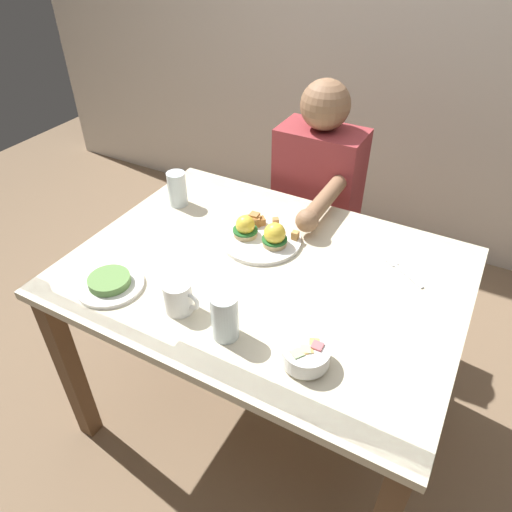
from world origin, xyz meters
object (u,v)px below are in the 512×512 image
(dining_table, at_px, (265,294))
(side_plate, at_px, (110,283))
(fork, at_px, (402,271))
(water_glass_near, at_px, (225,318))
(diner_person, at_px, (315,200))
(fruit_bowl, at_px, (306,355))
(coffee_mug, at_px, (179,296))
(water_glass_far, at_px, (177,191))
(eggs_benedict_plate, at_px, (261,235))

(dining_table, relative_size, side_plate, 6.00)
(fork, relative_size, water_glass_near, 1.02)
(side_plate, relative_size, diner_person, 0.18)
(fruit_bowl, bearing_deg, side_plate, -178.73)
(water_glass_near, bearing_deg, coffee_mug, 173.12)
(water_glass_near, relative_size, side_plate, 0.68)
(water_glass_near, xyz_separation_m, side_plate, (-0.40, -0.00, -0.05))
(dining_table, height_order, side_plate, side_plate)
(coffee_mug, xyz_separation_m, diner_person, (0.05, 0.87, -0.14))
(water_glass_far, bearing_deg, diner_person, 46.84)
(coffee_mug, bearing_deg, diner_person, 86.97)
(fork, distance_m, side_plate, 0.89)
(eggs_benedict_plate, xyz_separation_m, fruit_bowl, (0.34, -0.40, 0.00))
(fork, xyz_separation_m, side_plate, (-0.75, -0.49, 0.01))
(fruit_bowl, relative_size, water_glass_far, 0.93)
(water_glass_near, height_order, diner_person, diner_person)
(fruit_bowl, relative_size, side_plate, 0.60)
(dining_table, distance_m, eggs_benedict_plate, 0.20)
(eggs_benedict_plate, bearing_deg, coffee_mug, -96.35)
(diner_person, bearing_deg, dining_table, -82.51)
(side_plate, bearing_deg, water_glass_far, 101.82)
(eggs_benedict_plate, xyz_separation_m, water_glass_far, (-0.39, 0.06, 0.03))
(eggs_benedict_plate, bearing_deg, dining_table, -56.90)
(fruit_bowl, xyz_separation_m, water_glass_near, (-0.22, -0.01, 0.03))
(dining_table, relative_size, fork, 8.63)
(fork, bearing_deg, side_plate, -146.81)
(side_plate, bearing_deg, coffee_mug, 4.77)
(fruit_bowl, distance_m, side_plate, 0.63)
(coffee_mug, xyz_separation_m, fork, (0.50, 0.47, -0.05))
(coffee_mug, xyz_separation_m, water_glass_far, (-0.34, 0.46, 0.01))
(water_glass_far, relative_size, diner_person, 0.11)
(dining_table, relative_size, coffee_mug, 10.80)
(dining_table, distance_m, water_glass_near, 0.34)
(dining_table, relative_size, water_glass_near, 8.83)
(water_glass_far, height_order, side_plate, water_glass_far)
(fork, bearing_deg, fruit_bowl, -104.01)
(fruit_bowl, height_order, water_glass_near, water_glass_near)
(eggs_benedict_plate, bearing_deg, diner_person, 89.77)
(water_glass_far, bearing_deg, water_glass_near, -43.68)
(fork, height_order, diner_person, diner_person)
(dining_table, height_order, water_glass_near, water_glass_near)
(eggs_benedict_plate, bearing_deg, fruit_bowl, -49.74)
(dining_table, bearing_deg, eggs_benedict_plate, 123.10)
(fruit_bowl, bearing_deg, diner_person, 111.14)
(dining_table, xyz_separation_m, water_glass_far, (-0.47, 0.19, 0.16))
(diner_person, bearing_deg, coffee_mug, -93.03)
(coffee_mug, distance_m, diner_person, 0.89)
(fork, xyz_separation_m, diner_person, (-0.46, 0.41, -0.09))
(coffee_mug, bearing_deg, side_plate, -175.23)
(water_glass_near, relative_size, diner_person, 0.12)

